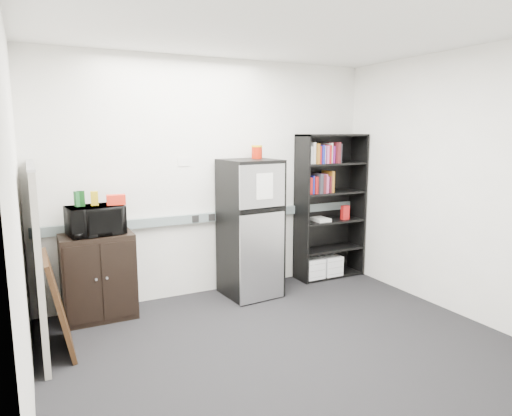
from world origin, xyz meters
The scene contains 18 objects.
floor centered at (0.00, 0.00, 0.00)m, with size 4.00×4.00×0.00m, color black.
wall_back centered at (0.00, 1.75, 1.35)m, with size 4.00×0.02×2.70m, color silver.
wall_right centered at (2.00, 0.00, 1.35)m, with size 0.02×3.50×2.70m, color silver.
wall_left centered at (-2.00, 0.00, 1.35)m, with size 0.02×3.50×2.70m, color silver.
ceiling centered at (0.00, 0.00, 2.70)m, with size 4.00×3.50×0.02m, color white.
electrical_raceway centered at (0.00, 1.72, 0.90)m, with size 3.92×0.05×0.10m, color slate.
wall_note centered at (-0.35, 1.74, 1.55)m, with size 0.14×0.00×0.10m, color white.
bookshelf centered at (1.51, 1.57, 0.97)m, with size 0.90×0.34×1.85m.
cubicle_partition centered at (-1.90, 1.08, 0.81)m, with size 0.06×1.30×1.62m.
cabinet centered at (-1.36, 1.50, 0.44)m, with size 0.70×0.47×0.88m.
microwave centered at (-1.36, 1.48, 1.02)m, with size 0.52×0.35×0.29m, color black.
snack_box_a centered at (-1.50, 1.52, 1.24)m, with size 0.07×0.05×0.15m, color #175122.
snack_box_b centered at (-1.48, 1.52, 1.24)m, with size 0.07×0.05×0.15m, color #0D3B12.
snack_box_c centered at (-1.35, 1.52, 1.23)m, with size 0.07×0.05×0.14m, color gold.
snack_bag centered at (-1.15, 1.47, 1.21)m, with size 0.18×0.10×0.10m, color red.
refrigerator centered at (0.32, 1.42, 0.79)m, with size 0.64×0.67×1.57m.
coffee_can centered at (0.46, 1.55, 1.66)m, with size 0.13×0.13×0.17m.
framed_poster centered at (-1.77, 0.91, 0.43)m, with size 0.20×0.67×0.86m.
Camera 1 is at (-1.93, -3.18, 1.90)m, focal length 32.00 mm.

